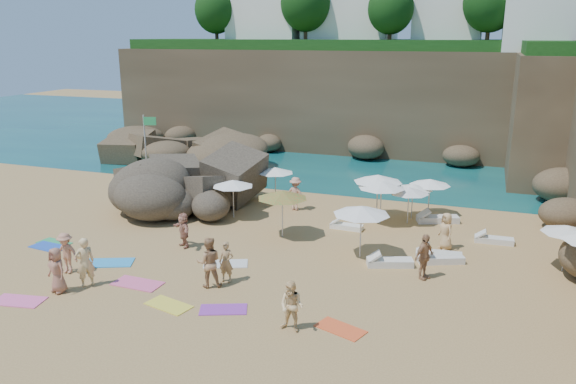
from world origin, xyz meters
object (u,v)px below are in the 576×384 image
(parasol_1, at_px, (430,182))
(person_stand_4, at_px, (446,231))
(person_stand_1, at_px, (209,262))
(person_stand_6, at_px, (85,262))
(flag_pole, at_px, (147,141))
(parasol_2, at_px, (382,184))
(rock_outcrop, at_px, (172,208))
(person_stand_5, at_px, (196,176))
(person_stand_3, at_px, (424,257))
(person_stand_2, at_px, (296,194))
(lounger_0, at_px, (347,227))
(parasol_0, at_px, (233,183))

(parasol_1, relative_size, person_stand_4, 1.26)
(person_stand_1, relative_size, person_stand_6, 1.01)
(flag_pole, relative_size, parasol_2, 1.89)
(rock_outcrop, relative_size, person_stand_5, 3.75)
(parasol_1, distance_m, parasol_2, 2.99)
(rock_outcrop, bearing_deg, person_stand_5, 97.57)
(person_stand_3, bearing_deg, parasol_2, 54.24)
(person_stand_2, height_order, person_stand_4, person_stand_2)
(rock_outcrop, xyz_separation_m, person_stand_5, (-0.49, 3.66, 0.91))
(parasol_1, height_order, person_stand_5, parasol_1)
(flag_pole, distance_m, person_stand_1, 16.06)
(lounger_0, bearing_deg, parasol_2, 47.61)
(person_stand_4, bearing_deg, person_stand_1, -86.46)
(lounger_0, xyz_separation_m, person_stand_3, (4.19, -4.65, 0.79))
(person_stand_5, relative_size, person_stand_6, 0.94)
(rock_outcrop, height_order, flag_pole, flag_pole)
(flag_pole, xyz_separation_m, person_stand_3, (17.94, -8.63, -1.91))
(parasol_1, distance_m, person_stand_3, 8.18)
(parasol_1, distance_m, person_stand_4, 4.84)
(flag_pole, relative_size, person_stand_4, 2.65)
(person_stand_2, xyz_separation_m, person_stand_3, (7.55, -6.75, 0.00))
(person_stand_5, bearing_deg, rock_outcrop, -97.43)
(parasol_2, relative_size, person_stand_6, 1.21)
(person_stand_1, height_order, person_stand_2, person_stand_1)
(person_stand_4, bearing_deg, person_stand_3, -46.19)
(person_stand_6, bearing_deg, parasol_1, 176.26)
(person_stand_3, relative_size, person_stand_4, 1.09)
(person_stand_1, bearing_deg, parasol_2, -143.42)
(rock_outcrop, height_order, parasol_2, parasol_2)
(person_stand_1, bearing_deg, parasol_1, -147.69)
(parasol_2, relative_size, person_stand_2, 1.29)
(parasol_2, bearing_deg, person_stand_6, -129.46)
(parasol_0, bearing_deg, person_stand_4, -4.89)
(person_stand_5, bearing_deg, flag_pole, 162.27)
(parasol_0, distance_m, person_stand_6, 9.58)
(parasol_1, height_order, person_stand_6, parasol_1)
(person_stand_5, bearing_deg, parasol_0, -57.60)
(parasol_2, height_order, person_stand_4, parasol_2)
(flag_pole, bearing_deg, rock_outcrop, -44.52)
(parasol_1, xyz_separation_m, person_stand_5, (-13.86, 0.37, -0.92))
(parasol_2, bearing_deg, lounger_0, -135.03)
(parasol_2, relative_size, person_stand_4, 1.40)
(flag_pole, distance_m, person_stand_5, 3.90)
(parasol_0, xyz_separation_m, lounger_0, (5.96, 0.21, -1.72))
(person_stand_3, bearing_deg, parasol_0, 95.54)
(person_stand_4, bearing_deg, lounger_0, -140.66)
(person_stand_2, height_order, person_stand_3, person_stand_3)
(parasol_2, xyz_separation_m, person_stand_1, (-4.67, -9.44, -1.06))
(person_stand_3, relative_size, person_stand_6, 0.94)
(person_stand_3, bearing_deg, person_stand_2, 77.36)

